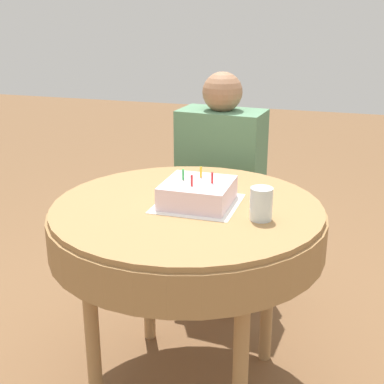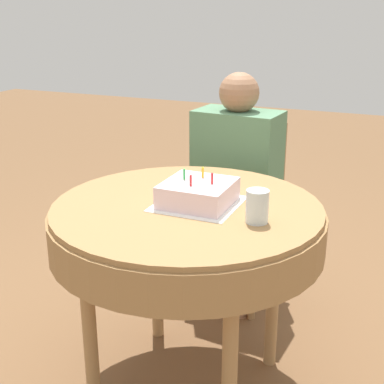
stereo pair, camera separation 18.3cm
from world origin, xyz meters
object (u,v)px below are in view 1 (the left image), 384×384
(birthday_cake, at_px, (198,193))
(person, at_px, (220,168))
(drinking_glass, at_px, (261,204))
(chair, at_px, (225,201))

(birthday_cake, bearing_deg, person, 97.99)
(person, relative_size, birthday_cake, 4.90)
(person, height_order, drinking_glass, person)
(person, xyz_separation_m, drinking_glass, (0.33, -0.76, 0.13))
(birthday_cake, distance_m, drinking_glass, 0.25)
(birthday_cake, xyz_separation_m, drinking_glass, (0.23, -0.08, 0.01))
(chair, xyz_separation_m, person, (-0.01, -0.09, 0.20))
(chair, height_order, drinking_glass, chair)
(chair, distance_m, person, 0.21)
(birthday_cake, bearing_deg, chair, 96.57)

